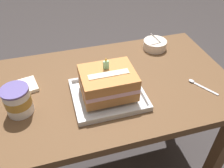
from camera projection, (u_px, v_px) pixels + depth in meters
ground_plane at (115, 164)px, 1.52m from camera, size 8.00×8.00×0.00m
dining_table at (115, 100)px, 1.15m from camera, size 1.06×0.66×0.68m
foil_tray at (108, 95)px, 1.01m from camera, size 0.30×0.26×0.02m
birthday_cake at (108, 83)px, 0.96m from camera, size 0.21×0.17×0.15m
bowl_stack at (155, 45)px, 1.29m from camera, size 0.13×0.13×0.10m
ice_cream_tub at (18, 101)px, 0.91m from camera, size 0.10×0.10×0.12m
serving_spoon_near_tray at (197, 84)px, 1.07m from camera, size 0.08×0.13×0.01m
napkin_pile at (24, 87)px, 1.05m from camera, size 0.12×0.12×0.02m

